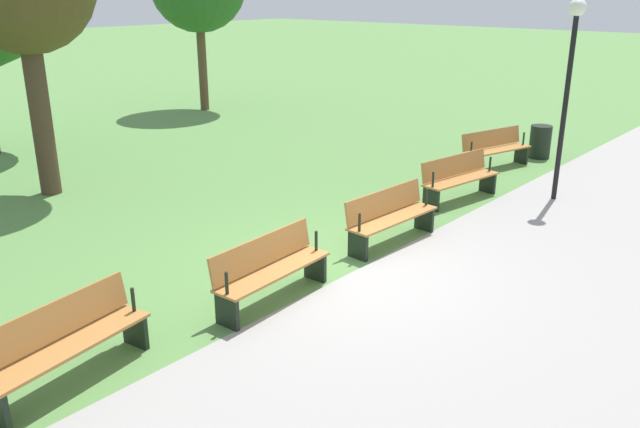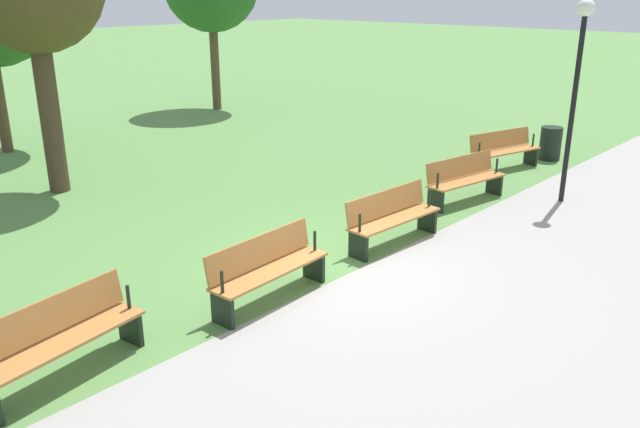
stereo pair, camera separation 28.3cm
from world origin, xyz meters
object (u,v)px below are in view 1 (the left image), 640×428
Objects in this scene: bench_1 at (459,177)px; bench_0 at (495,148)px; bench_2 at (390,215)px; bench_4 at (65,341)px; lamp_post at (571,63)px; trash_bin at (540,142)px; bench_3 at (270,268)px.

bench_0 is at bearing -158.71° from bench_1.
bench_2 is 5.58m from bench_4.
trash_bin is (-3.03, -1.61, -2.29)m from lamp_post.
bench_2 is at bearing 167.81° from bench_4.
bench_1 is 5.58m from bench_3.
bench_3 is (2.79, 0.00, 0.00)m from bench_2.
lamp_post is (-4.13, 1.14, 2.22)m from bench_2.
bench_2 and bench_3 have the same top height.
trash_bin is at bearing -173.17° from bench_2.
bench_2 is 7.17m from trash_bin.
bench_0 is 1.02× the size of bench_3.
trash_bin is at bearing -168.52° from bench_1.
bench_1 is at bearing -46.74° from lamp_post.
bench_1 is 1.01× the size of bench_2.
trash_bin is (-9.95, -0.47, -0.07)m from bench_3.
bench_4 is (5.57, -0.30, 0.00)m from bench_2.
bench_2 is 1.00× the size of bench_3.
trash_bin is at bearing 179.67° from bench_3.
lamp_post is (1.38, 2.02, 2.22)m from bench_0.
bench_1 reaches higher than trash_bin.
bench_3 reaches higher than trash_bin.
bench_4 is at bearing 18.29° from bench_0.
bench_1 is at bearing 179.98° from bench_3.
lamp_post is at bearing 167.60° from bench_3.
bench_3 is at bearing 164.78° from bench_4.
trash_bin is at bearing -178.72° from bench_0.
lamp_post is (-1.35, 1.43, 2.22)m from bench_1.
bench_0 reaches higher than trash_bin.
bench_3 is (8.30, 0.88, 0.00)m from bench_0.
trash_bin is (-7.15, -0.47, -0.07)m from bench_2.
bench_0 is 1.02× the size of bench_2.
bench_0 is 8.35m from bench_3.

